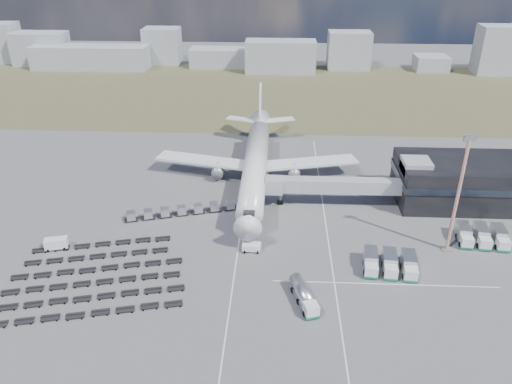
{
  "coord_description": "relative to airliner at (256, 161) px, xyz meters",
  "views": [
    {
      "loc": [
        5.51,
        -79.8,
        55.26
      ],
      "look_at": [
        0.74,
        18.54,
        4.0
      ],
      "focal_mm": 35.0,
      "sensor_mm": 36.0,
      "label": 1
    }
  ],
  "objects": [
    {
      "name": "ground",
      "position": [
        0.0,
        -32.38,
        -5.29
      ],
      "size": [
        420.0,
        420.0,
        0.0
      ],
      "primitive_type": "plane",
      "color": "#565659",
      "rests_on": "ground"
    },
    {
      "name": "service_trucks_near",
      "position": [
        26.37,
        -36.23,
        -3.75
      ],
      "size": [
        10.03,
        8.01,
        2.84
      ],
      "rotation": [
        0.0,
        0.0,
        -0.11
      ],
      "color": "white",
      "rests_on": "ground"
    },
    {
      "name": "fuel_tanker",
      "position": [
        10.33,
        -46.03,
        -3.81
      ],
      "size": [
        4.93,
        9.45,
        2.96
      ],
      "rotation": [
        0.0,
        0.0,
        0.3
      ],
      "color": "white",
      "rests_on": "ground"
    },
    {
      "name": "floodlight_mast",
      "position": [
        38.96,
        -28.8,
        6.72
      ],
      "size": [
        2.28,
        1.85,
        23.96
      ],
      "rotation": [
        0.0,
        0.0,
        0.17
      ],
      "color": "#AC381B",
      "rests_on": "ground"
    },
    {
      "name": "lane_markings",
      "position": [
        9.77,
        -29.38,
        -5.29
      ],
      "size": [
        47.12,
        110.0,
        0.01
      ],
      "color": "silver",
      "rests_on": "ground"
    },
    {
      "name": "airliner",
      "position": [
        0.0,
        0.0,
        0.0
      ],
      "size": [
        51.59,
        64.53,
        17.62
      ],
      "color": "white",
      "rests_on": "ground"
    },
    {
      "name": "uld_row",
      "position": [
        -13.67,
        -17.44,
        -4.15
      ],
      "size": [
        27.66,
        9.62,
        1.91
      ],
      "rotation": [
        0.0,
        0.0,
        0.28
      ],
      "color": "black",
      "rests_on": "ground"
    },
    {
      "name": "baggage_dollies",
      "position": [
        -27.1,
        -41.15,
        -4.94
      ],
      "size": [
        33.83,
        28.32,
        0.71
      ],
      "rotation": [
        0.0,
        0.0,
        0.23
      ],
      "color": "black",
      "rests_on": "ground"
    },
    {
      "name": "pushback_tug",
      "position": [
        0.72,
        -31.11,
        -4.49
      ],
      "size": [
        3.69,
        2.16,
        1.59
      ],
      "primitive_type": "cube",
      "rotation": [
        0.0,
        0.0,
        -0.03
      ],
      "color": "white",
      "rests_on": "ground"
    },
    {
      "name": "jet_bridge",
      "position": [
        15.9,
        -11.95,
        -0.24
      ],
      "size": [
        30.3,
        3.8,
        7.05
      ],
      "color": "#939399",
      "rests_on": "ground"
    },
    {
      "name": "utility_van",
      "position": [
        -37.59,
        -32.23,
        -4.14
      ],
      "size": [
        4.69,
        3.02,
        2.31
      ],
      "primitive_type": "cube",
      "rotation": [
        0.0,
        0.0,
        0.26
      ],
      "color": "white",
      "rests_on": "ground"
    },
    {
      "name": "grass_strip",
      "position": [
        0.0,
        77.62,
        -5.29
      ],
      "size": [
        420.0,
        90.0,
        0.01
      ],
      "primitive_type": "cube",
      "color": "#4C492D",
      "rests_on": "ground"
    },
    {
      "name": "skyline",
      "position": [
        -16.06,
        117.05,
        2.74
      ],
      "size": [
        303.69,
        26.83,
        23.65
      ],
      "color": "#999DA7",
      "rests_on": "ground"
    },
    {
      "name": "service_trucks_far",
      "position": [
        46.55,
        -25.87,
        -3.77
      ],
      "size": [
        9.85,
        7.83,
        2.81
      ],
      "rotation": [
        0.0,
        0.0,
        -0.1
      ],
      "color": "white",
      "rests_on": "ground"
    },
    {
      "name": "terminal",
      "position": [
        47.77,
        -8.41,
        -0.04
      ],
      "size": [
        30.4,
        16.4,
        11.0
      ],
      "color": "black",
      "rests_on": "ground"
    },
    {
      "name": "catering_truck",
      "position": [
        1.29,
        -2.69,
        -3.92
      ],
      "size": [
        3.95,
        6.27,
        2.68
      ],
      "rotation": [
        0.0,
        0.0,
        -0.29
      ],
      "color": "white",
      "rests_on": "ground"
    }
  ]
}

